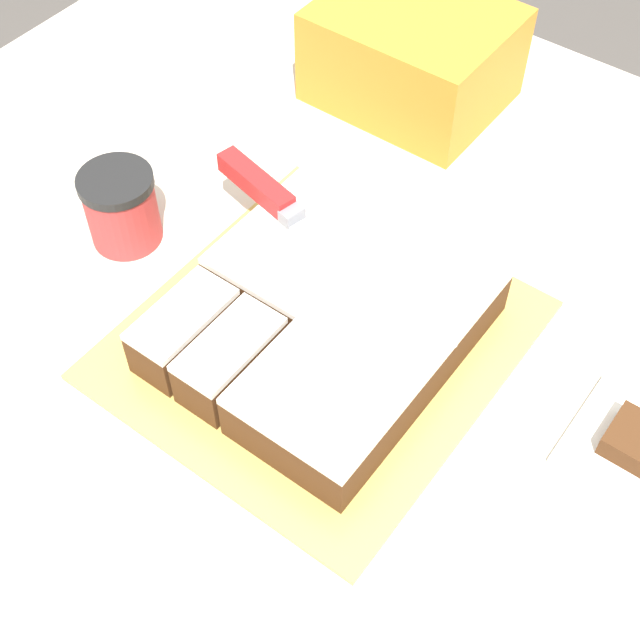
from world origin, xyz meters
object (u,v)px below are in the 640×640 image
at_px(cake, 324,319).
at_px(brownie, 637,441).
at_px(cake_board, 320,339).
at_px(coffee_cup, 121,208).
at_px(storage_box, 412,55).
at_px(knife, 280,204).

bearing_deg(cake, brownie, 12.64).
relative_size(cake_board, brownie, 7.09).
relative_size(coffee_cup, storage_box, 0.39).
bearing_deg(knife, cake, -20.64).
height_order(cake_board, storage_box, storage_box).
bearing_deg(storage_box, cake_board, -69.32).
bearing_deg(cake_board, knife, 145.46).
bearing_deg(cake_board, storage_box, 110.68).
bearing_deg(coffee_cup, brownie, 8.19).
height_order(cake_board, coffee_cup, coffee_cup).
bearing_deg(brownie, coffee_cup, -171.81).
bearing_deg(brownie, cake, -167.36).
xyz_separation_m(brownie, storage_box, (-0.44, 0.31, 0.04)).
distance_m(knife, brownie, 0.41).
relative_size(knife, storage_box, 1.47).
relative_size(coffee_cup, brownie, 1.65).
bearing_deg(brownie, cake_board, -166.99).
height_order(knife, storage_box, storage_box).
bearing_deg(cake, coffee_cup, -177.11).
height_order(knife, brownie, knife).
xyz_separation_m(cake_board, knife, (-0.10, 0.07, 0.07)).
relative_size(knife, brownie, 6.25).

